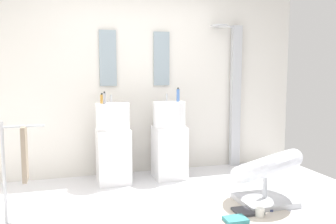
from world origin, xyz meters
TOP-DOWN VIEW (x-y plane):
  - ground_plane at (0.00, 0.00)m, footprint 4.80×3.60m
  - rear_partition at (0.00, 1.65)m, footprint 4.80×0.10m
  - pedestal_sink_left at (-0.37, 1.21)m, footprint 0.42×0.42m
  - pedestal_sink_right at (0.37, 1.21)m, footprint 0.42×0.42m
  - vanity_mirror_left at (-0.37, 1.58)m, footprint 0.22×0.03m
  - vanity_mirror_right at (0.37, 1.58)m, footprint 0.22×0.03m
  - shower_column at (1.46, 1.53)m, footprint 0.49×0.24m
  - lounge_chair at (1.07, 0.03)m, footprint 1.07×1.07m
  - towel_rack at (-1.34, 0.24)m, footprint 0.37×0.22m
  - area_rug at (0.69, -0.16)m, footprint 0.94×0.83m
  - magazine_teal at (0.54, -0.33)m, footprint 0.21×0.16m
  - magazine_charcoal at (0.75, -0.17)m, footprint 0.27×0.23m
  - magazine_navy at (0.92, -0.11)m, footprint 0.30×0.26m
  - coffee_mug at (0.81, -0.30)m, footprint 0.09×0.09m
  - soap_bottle_amber at (-0.50, 1.22)m, footprint 0.04×0.04m
  - soap_bottle_blue at (0.48, 1.21)m, footprint 0.04×0.04m
  - soap_bottle_grey at (-0.47, 1.13)m, footprint 0.04×0.04m

SIDE VIEW (x-z plane):
  - ground_plane at x=0.00m, z-range -0.04..0.00m
  - area_rug at x=0.69m, z-range 0.00..0.01m
  - magazine_navy at x=0.92m, z-range 0.01..0.03m
  - magazine_charcoal at x=0.75m, z-range 0.01..0.04m
  - magazine_teal at x=0.54m, z-range 0.01..0.05m
  - coffee_mug at x=0.81m, z-range 0.01..0.10m
  - lounge_chair at x=1.07m, z-range 0.03..0.67m
  - pedestal_sink_left at x=-0.37m, z-range -0.04..1.07m
  - pedestal_sink_right at x=0.37m, z-range -0.04..1.07m
  - towel_rack at x=-1.34m, z-range 0.15..1.10m
  - soap_bottle_amber at x=-0.50m, z-range 1.00..1.13m
  - soap_bottle_grey at x=-0.47m, z-range 1.00..1.15m
  - shower_column at x=1.46m, z-range 0.05..2.10m
  - soap_bottle_blue at x=0.48m, z-range 1.00..1.18m
  - rear_partition at x=0.00m, z-range 0.00..2.60m
  - vanity_mirror_left at x=-0.37m, z-range 1.20..1.93m
  - vanity_mirror_right at x=0.37m, z-range 1.20..1.93m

